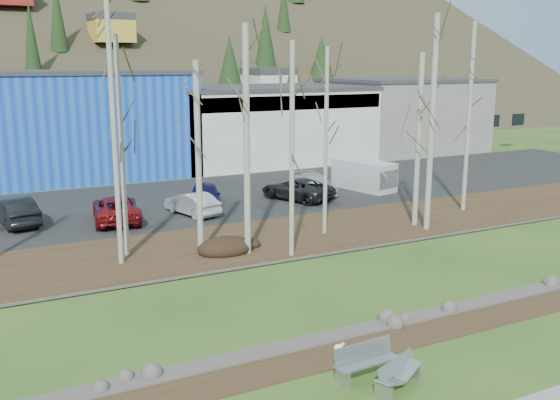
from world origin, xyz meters
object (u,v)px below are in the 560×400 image
seagull (339,347)px  car_1 (15,211)px  bench_damaged (398,375)px  car_3 (205,196)px  van_white (366,175)px  bench_intact (366,361)px  car_4 (192,203)px  car_5 (297,189)px  car_6 (315,184)px  car_2 (116,209)px

seagull → car_1: size_ratio=0.09×
bench_damaged → car_3: size_ratio=0.42×
bench_damaged → van_white: size_ratio=0.38×
bench_intact → car_1: bearing=105.6°
car_4 → car_5: 7.54m
seagull → car_3: car_3 is taller
car_6 → bench_intact: bearing=-110.2°
car_4 → car_5: bearing=172.0°
seagull → car_6: car_6 is taller
seagull → car_3: 20.38m
seagull → car_4: 18.88m
car_2 → car_6: (13.93, 1.65, -0.08)m
bench_damaged → car_2: (-2.84, 21.90, 0.47)m
bench_intact → car_3: (3.27, 21.87, 0.40)m
seagull → car_1: car_1 is taller
car_1 → car_3: 10.81m
bench_intact → car_6: 25.41m
bench_intact → car_5: 23.40m
bench_damaged → car_1: bearing=86.7°
car_1 → van_white: (22.81, -0.68, 0.24)m
car_2 → car_3: car_3 is taller
car_4 → car_6: size_ratio=0.91×
car_3 → bench_damaged: bearing=-77.4°
car_6 → van_white: 3.84m
bench_damaged → car_6: size_ratio=0.42×
car_2 → van_white: size_ratio=1.07×
bench_intact → van_white: bearing=52.5°
bench_intact → car_1: (-7.51, 22.71, 0.40)m
car_6 → car_1: bearing=-173.4°
seagull → van_white: size_ratio=0.08×
car_1 → van_white: size_ratio=0.95×
car_1 → bench_damaged: bearing=99.0°
car_5 → car_1: bearing=-26.1°
car_4 → car_6: (9.58, 2.11, -0.02)m
car_1 → car_6: size_ratio=1.05×
seagull → car_4: bearing=98.7°
seagull → bench_damaged: bearing=-70.8°
car_1 → car_5: (16.95, -1.30, -0.06)m
seagull → car_2: (-2.60, 19.26, 0.71)m
car_4 → car_6: 9.81m
seagull → car_5: bearing=78.9°
car_3 → van_white: van_white is taller
bench_damaged → seagull: bench_damaged is taller
car_3 → car_4: 1.88m
bench_damaged → car_5: (8.99, 22.31, 0.44)m
car_4 → car_5: (7.48, 0.88, 0.04)m
bench_intact → car_3: bearing=78.8°
car_2 → car_6: size_ratio=1.18×
car_3 → seagull: bearing=-79.0°
seagull → car_6: bearing=75.6°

